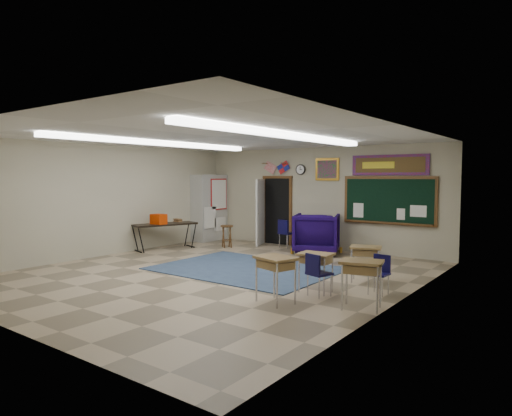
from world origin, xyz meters
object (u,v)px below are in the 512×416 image
Objects in this scene: student_desk_front_right at (366,262)px; folding_table at (165,235)px; wingback_armchair at (317,233)px; wooden_stool at (227,236)px; student_desk_front_left at (316,270)px.

folding_table is at bearing 158.18° from student_desk_front_right.
wingback_armchair is 2.79m from wooden_stool.
student_desk_front_left is 1.38m from student_desk_front_right.
wooden_stool is (-5.18, 1.78, -0.06)m from student_desk_front_right.
student_desk_front_left is at bearing -125.77° from student_desk_front_right.
wingback_armchair reaches higher than student_desk_front_right.
folding_table is 1.84m from wooden_stool.
student_desk_front_right is (0.42, 1.32, 0.00)m from student_desk_front_left.
wingback_armchair is 4.43m from folding_table.
student_desk_front_right is at bearing 14.36° from folding_table.
wingback_armchair is 1.68× the size of student_desk_front_left.
folding_table reaches higher than wooden_stool.
wingback_armchair is 3.50m from student_desk_front_right.
student_desk_front_right is at bearing 68.69° from student_desk_front_left.
wingback_armchair is at bearing 117.21° from student_desk_front_right.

